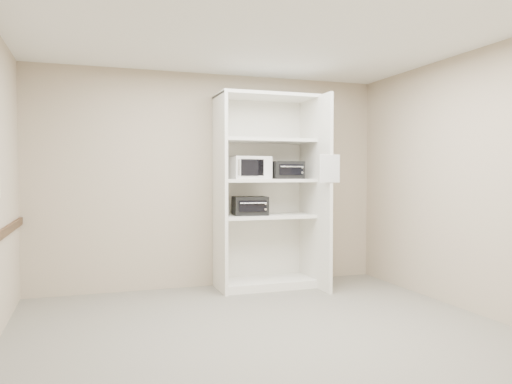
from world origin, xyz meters
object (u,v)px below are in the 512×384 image
object	(u,v)px
toaster_oven_upper	(286,170)
toaster_oven_lower	(250,206)
microwave	(250,168)
shelving_unit	(269,198)

from	to	relation	value
toaster_oven_upper	toaster_oven_lower	world-z (taller)	toaster_oven_upper
toaster_oven_upper	microwave	bearing A→B (deg)	165.71
shelving_unit	toaster_oven_upper	world-z (taller)	shelving_unit
microwave	toaster_oven_upper	world-z (taller)	microwave
microwave	toaster_oven_lower	bearing A→B (deg)	-106.22
toaster_oven_upper	toaster_oven_lower	xyz separation A→B (m)	(-0.47, 0.05, -0.45)
shelving_unit	toaster_oven_upper	bearing A→B (deg)	-16.58
shelving_unit	toaster_oven_lower	world-z (taller)	shelving_unit
shelving_unit	microwave	distance (m)	0.45
microwave	toaster_oven_lower	size ratio (longest dim) A/B	1.13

